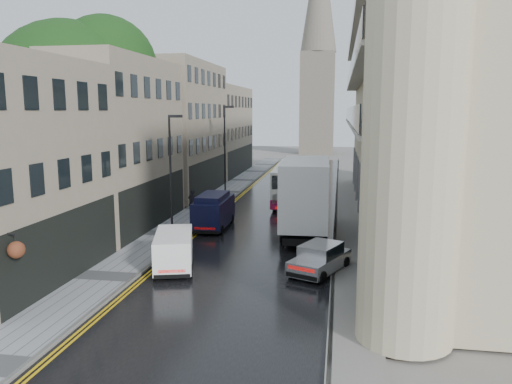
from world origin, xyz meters
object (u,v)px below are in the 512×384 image
(silver_hatchback, at_px, (292,262))
(navy_van, at_px, (194,215))
(white_van, at_px, (155,259))
(cream_bus, at_px, (275,188))
(tree_far, at_px, (150,128))
(tree_near, at_px, (70,123))
(pedestrian, at_px, (192,201))
(white_lorry, at_px, (282,203))
(lamp_post_far, at_px, (225,152))
(lamp_post_near, at_px, (171,178))

(silver_hatchback, height_order, navy_van, navy_van)
(white_van, xyz_separation_m, navy_van, (-0.70, 8.72, 0.29))
(silver_hatchback, bearing_deg, navy_van, 156.89)
(cream_bus, bearing_deg, tree_far, 161.05)
(tree_near, height_order, pedestrian, tree_near)
(tree_far, distance_m, navy_van, 16.09)
(tree_far, xyz_separation_m, pedestrian, (6.08, -7.41, -5.23))
(silver_hatchback, height_order, white_van, white_van)
(navy_van, bearing_deg, white_lorry, -15.09)
(white_lorry, distance_m, navy_van, 6.12)
(tree_far, xyz_separation_m, silver_hatchback, (14.87, -20.51, -5.50))
(white_lorry, distance_m, pedestrian, 10.58)
(tree_near, height_order, white_lorry, tree_near)
(silver_hatchback, height_order, pedestrian, pedestrian)
(tree_far, relative_size, lamp_post_far, 1.56)
(cream_bus, bearing_deg, lamp_post_near, -114.30)
(tree_far, distance_m, cream_bus, 13.21)
(tree_far, bearing_deg, lamp_post_near, -64.72)
(tree_near, distance_m, navy_van, 10.00)
(white_van, bearing_deg, cream_bus, 63.94)
(tree_near, relative_size, lamp_post_far, 1.73)
(silver_hatchback, xyz_separation_m, lamp_post_far, (-8.03, 20.77, 3.39))
(silver_hatchback, height_order, lamp_post_near, lamp_post_near)
(tree_far, xyz_separation_m, white_van, (8.60, -21.81, -5.29))
(white_lorry, xyz_separation_m, pedestrian, (-7.62, 7.20, -1.42))
(white_van, bearing_deg, white_lorry, 38.69)
(cream_bus, distance_m, silver_hatchback, 17.15)
(tree_far, height_order, white_van, tree_far)
(tree_far, relative_size, white_lorry, 1.36)
(cream_bus, height_order, white_lorry, white_lorry)
(tree_far, height_order, silver_hatchback, tree_far)
(tree_far, distance_m, lamp_post_near, 16.81)
(white_lorry, height_order, white_van, white_lorry)
(white_lorry, bearing_deg, cream_bus, 97.86)
(white_van, xyz_separation_m, lamp_post_near, (-1.49, 6.77, 2.85))
(tree_far, bearing_deg, silver_hatchback, -54.05)
(tree_far, bearing_deg, tree_near, -91.32)
(pedestrian, xyz_separation_m, lamp_post_far, (0.75, 7.67, 3.13))
(lamp_post_near, bearing_deg, cream_bus, 50.47)
(white_lorry, bearing_deg, tree_near, 171.57)
(navy_van, height_order, lamp_post_far, lamp_post_far)
(cream_bus, distance_m, white_lorry, 11.14)
(navy_van, xyz_separation_m, lamp_post_far, (-1.06, 13.35, 2.90))
(tree_near, xyz_separation_m, silver_hatchback, (15.17, -7.51, -6.21))
(cream_bus, bearing_deg, white_lorry, -82.02)
(tree_near, xyz_separation_m, white_van, (8.90, -8.81, -6.00))
(pedestrian, relative_size, lamp_post_near, 0.24)
(tree_near, bearing_deg, navy_van, -0.65)
(tree_far, bearing_deg, pedestrian, -50.61)
(cream_bus, distance_m, lamp_post_near, 12.52)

